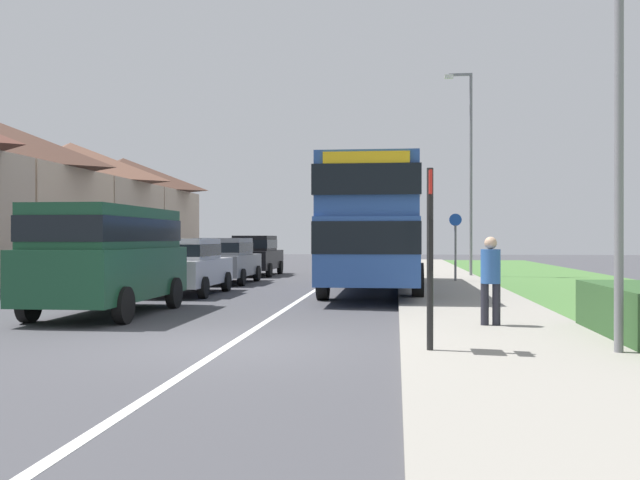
{
  "coord_description": "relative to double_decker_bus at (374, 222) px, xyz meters",
  "views": [
    {
      "loc": [
        2.54,
        -10.34,
        1.64
      ],
      "look_at": [
        0.74,
        6.09,
        1.6
      ],
      "focal_mm": 39.11,
      "sensor_mm": 36.0,
      "label": 1
    }
  ],
  "objects": [
    {
      "name": "parked_van_dark_green",
      "position": [
        -5.45,
        -7.1,
        -0.78
      ],
      "size": [
        2.11,
        4.91,
        2.3
      ],
      "color": "#19472D",
      "rests_on": "ground_plane"
    },
    {
      "name": "parked_car_grey",
      "position": [
        -5.48,
        3.23,
        -1.24
      ],
      "size": [
        2.01,
        4.21,
        1.65
      ],
      "color": "slate",
      "rests_on": "ground_plane"
    },
    {
      "name": "parked_car_black",
      "position": [
        -5.45,
        8.68,
        -1.19
      ],
      "size": [
        1.88,
        4.47,
        1.75
      ],
      "color": "black",
      "rests_on": "ground_plane"
    },
    {
      "name": "double_decker_bus",
      "position": [
        0.0,
        0.0,
        0.0
      ],
      "size": [
        2.8,
        10.95,
        3.7
      ],
      "color": "#284C93",
      "rests_on": "ground_plane"
    },
    {
      "name": "house_terrace_far_side",
      "position": [
        -15.88,
        9.12,
        1.12
      ],
      "size": [
        7.56,
        27.53,
        6.53
      ],
      "color": "tan",
      "rests_on": "ground_plane"
    },
    {
      "name": "bus_stop_sign",
      "position": [
        1.15,
        -11.83,
        -0.6
      ],
      "size": [
        0.09,
        0.52,
        2.6
      ],
      "color": "black",
      "rests_on": "ground_plane"
    },
    {
      "name": "parked_car_silver",
      "position": [
        -5.4,
        -1.76,
        -1.24
      ],
      "size": [
        1.95,
        4.13,
        1.63
      ],
      "color": "#B7B7BC",
      "rests_on": "ground_plane"
    },
    {
      "name": "cycle_route_sign",
      "position": [
        2.79,
        3.79,
        -0.72
      ],
      "size": [
        0.44,
        0.08,
        2.52
      ],
      "color": "slate",
      "rests_on": "ground_plane"
    },
    {
      "name": "ground_plane",
      "position": [
        -1.85,
        -11.07,
        -2.14
      ],
      "size": [
        120.0,
        120.0,
        0.0
      ],
      "primitive_type": "plane",
      "color": "#424247"
    },
    {
      "name": "pedestrian_at_stop",
      "position": [
        2.33,
        -8.99,
        -1.17
      ],
      "size": [
        0.34,
        0.34,
        1.67
      ],
      "color": "#23232D",
      "rests_on": "ground_plane"
    },
    {
      "name": "street_lamp_near",
      "position": [
        3.54,
        -11.74,
        2.06
      ],
      "size": [
        1.14,
        0.2,
        7.32
      ],
      "color": "slate",
      "rests_on": "ground_plane"
    },
    {
      "name": "lane_marking_centre",
      "position": [
        -1.85,
        -3.07,
        -2.14
      ],
      "size": [
        0.14,
        60.0,
        0.01
      ],
      "primitive_type": "cube",
      "color": "silver",
      "rests_on": "ground_plane"
    },
    {
      "name": "street_lamp_mid",
      "position": [
        3.65,
        7.65,
        2.63
      ],
      "size": [
        1.14,
        0.2,
        8.42
      ],
      "color": "slate",
      "rests_on": "ground_plane"
    },
    {
      "name": "pavement_near_side",
      "position": [
        2.35,
        -5.07,
        -2.08
      ],
      "size": [
        3.2,
        68.0,
        0.12
      ],
      "primitive_type": "cube",
      "color": "gray",
      "rests_on": "ground_plane"
    }
  ]
}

